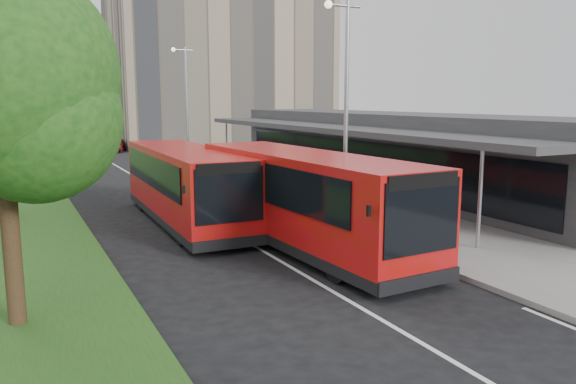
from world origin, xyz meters
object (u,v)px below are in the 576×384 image
object	(u,v)px
bus_main	(305,200)
car_near	(116,145)
lamp_post_near	(344,99)
lamp_post_far	(185,99)
bollard	(218,165)
car_far	(73,141)
tree_mid	(0,94)
tree_far	(0,85)
bus_second	(185,185)
litter_bin	(285,177)

from	to	relation	value
bus_main	car_near	xyz separation A→B (m)	(0.68, 37.49, -0.94)
lamp_post_near	lamp_post_far	bearing A→B (deg)	90.00
bollard	car_near	xyz separation A→B (m)	(-2.67, 20.03, -0.04)
lamp_post_near	car_far	bearing A→B (deg)	97.09
lamp_post_far	car_near	size ratio (longest dim) A/B	2.21
tree_mid	tree_far	bearing A→B (deg)	90.00
tree_far	bus_second	size ratio (longest dim) A/B	0.84
bollard	bus_main	bearing A→B (deg)	-100.88
tree_far	tree_mid	bearing A→B (deg)	-90.00
lamp_post_far	bollard	distance (m)	6.18
tree_mid	bollard	xyz separation A→B (m)	(11.75, 8.34, -4.25)
lamp_post_far	car_far	bearing A→B (deg)	103.53
car_far	litter_bin	bearing A→B (deg)	-96.66
car_far	lamp_post_far	bearing A→B (deg)	-95.43
tree_mid	litter_bin	bearing A→B (deg)	7.64
lamp_post_far	car_near	xyz separation A→B (m)	(-2.06, 15.42, -4.10)
litter_bin	car_far	bearing A→B (deg)	102.30
bus_main	litter_bin	world-z (taller)	bus_main
bus_main	litter_bin	size ratio (longest dim) A/B	10.74
lamp_post_far	litter_bin	xyz separation A→B (m)	(1.96, -11.19, -4.06)
car_far	car_near	bearing A→B (deg)	-81.57
car_far	bollard	bearing A→B (deg)	-96.46
tree_mid	lamp_post_near	bearing A→B (deg)	-32.36
lamp_post_far	bus_second	distance (m)	17.94
tree_mid	bus_second	world-z (taller)	tree_mid
bus_second	bollard	distance (m)	13.57
tree_far	bus_main	xyz separation A→B (m)	(8.39, -21.12, -3.95)
tree_mid	bus_main	world-z (taller)	tree_mid
bus_main	tree_far	bearing A→B (deg)	108.77
tree_mid	lamp_post_far	distance (m)	17.07
tree_far	car_far	distance (m)	23.63
tree_mid	car_near	world-z (taller)	tree_mid
bollard	lamp_post_far	bearing A→B (deg)	97.62
tree_mid	car_far	world-z (taller)	tree_mid
tree_mid	lamp_post_near	world-z (taller)	lamp_post_near
lamp_post_near	bollard	size ratio (longest dim) A/B	7.94
car_near	car_far	size ratio (longest dim) A/B	0.93
tree_far	litter_bin	bearing A→B (deg)	-38.06
bus_main	car_far	size ratio (longest dim) A/B	2.77
tree_mid	bus_second	distance (m)	7.99
bus_main	lamp_post_far	bearing A→B (deg)	80.03
litter_bin	bollard	size ratio (longest dim) A/B	1.00
bus_main	lamp_post_near	bearing A→B (deg)	34.21
lamp_post_far	bus_main	xyz separation A→B (m)	(-2.74, -22.07, -3.16)
lamp_post_far	bollard	bearing A→B (deg)	-82.38
tree_mid	lamp_post_far	bearing A→B (deg)	49.32
lamp_post_near	bus_main	size ratio (longest dim) A/B	0.74
bollard	car_far	size ratio (longest dim) A/B	0.26
car_far	tree_mid	bearing A→B (deg)	-118.85
tree_far	bus_second	distance (m)	17.52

